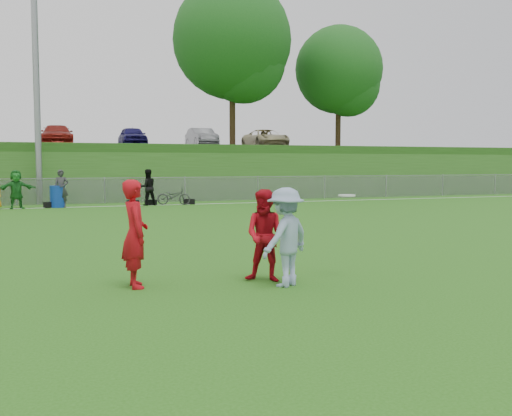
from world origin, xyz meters
name	(u,v)px	position (x,y,z in m)	size (l,w,h in m)	color
ground	(218,286)	(0.00, 0.00, 0.00)	(120.00, 120.00, 0.00)	#255E13
sideline_far	(109,206)	(0.00, 18.00, 0.01)	(60.00, 0.10, 0.01)	white
fence	(105,190)	(0.00, 20.00, 0.65)	(58.00, 0.06, 1.30)	gray
light_pole	(36,64)	(-3.00, 20.80, 6.71)	(1.20, 0.40, 12.15)	gray
berm	(90,170)	(0.00, 31.00, 1.50)	(120.00, 18.00, 3.00)	#245116
parking_lot	(87,148)	(0.00, 33.00, 3.05)	(120.00, 12.00, 0.10)	black
tree_green_near	(235,45)	(8.16, 24.42, 9.03)	(7.14, 7.14, 9.95)	black
tree_green_far	(341,74)	(16.16, 25.92, 7.96)	(5.88, 5.88, 8.19)	black
car_row	(70,136)	(-1.17, 32.00, 3.82)	(32.04, 5.18, 1.44)	silver
spectator_row	(40,189)	(-2.94, 18.00, 0.85)	(8.40, 0.89, 1.69)	#B6100C
gear_bags	(132,203)	(1.07, 18.10, 0.13)	(6.91, 0.55, 0.26)	black
player_red_left	(135,234)	(-1.26, 0.35, 0.86)	(0.63, 0.41, 1.72)	#B60C15
player_red_center	(267,236)	(0.87, 0.06, 0.77)	(0.75, 0.59, 1.55)	#B80C19
player_blue	(286,237)	(1.03, -0.38, 0.80)	(1.03, 0.59, 1.59)	#8EA4C5
frisbee	(347,195)	(2.27, -0.14, 1.43)	(0.29, 0.29, 0.03)	white
recycling_bin	(58,197)	(-2.21, 18.14, 0.49)	(0.65, 0.65, 0.98)	#0E359C
bicycle	(174,196)	(3.00, 17.97, 0.41)	(0.55, 1.58, 0.83)	#2E2E30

